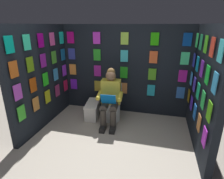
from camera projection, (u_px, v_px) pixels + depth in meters
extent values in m
plane|color=#B2A899|center=(99.00, 164.00, 2.83)|extent=(30.00, 30.00, 0.00)
cube|color=black|center=(125.00, 70.00, 4.30)|extent=(3.03, 0.10, 2.04)
cube|color=#691ECE|center=(74.00, 84.00, 4.66)|extent=(0.17, 0.01, 0.26)
cube|color=olive|center=(98.00, 86.00, 4.51)|extent=(0.17, 0.01, 0.26)
cube|color=#C0753C|center=(124.00, 88.00, 4.36)|extent=(0.17, 0.01, 0.26)
cube|color=#199BB6|center=(151.00, 90.00, 4.22)|extent=(0.17, 0.01, 0.26)
cube|color=#285CB4|center=(180.00, 93.00, 4.07)|extent=(0.17, 0.01, 0.26)
cube|color=orange|center=(73.00, 69.00, 4.54)|extent=(0.17, 0.01, 0.26)
cube|color=#971B8D|center=(97.00, 71.00, 4.39)|extent=(0.17, 0.01, 0.26)
cube|color=#1F941A|center=(124.00, 73.00, 4.24)|extent=(0.17, 0.01, 0.26)
cube|color=#459319|center=(152.00, 74.00, 4.09)|extent=(0.17, 0.01, 0.26)
cube|color=#A6168D|center=(183.00, 76.00, 3.94)|extent=(0.17, 0.01, 0.26)
cube|color=#333B9C|center=(72.00, 54.00, 4.41)|extent=(0.17, 0.01, 0.26)
cube|color=green|center=(97.00, 55.00, 4.26)|extent=(0.17, 0.01, 0.26)
cube|color=#34B9C9|center=(124.00, 56.00, 4.11)|extent=(0.17, 0.01, 0.26)
cube|color=#DF5727|center=(153.00, 57.00, 3.96)|extent=(0.17, 0.01, 0.26)
cube|color=#3CD684|center=(185.00, 58.00, 3.82)|extent=(0.17, 0.01, 0.26)
cube|color=#C00C78|center=(71.00, 38.00, 4.29)|extent=(0.17, 0.01, 0.26)
cube|color=#CB30D8|center=(97.00, 38.00, 4.14)|extent=(0.17, 0.01, 0.26)
cube|color=#99D043|center=(125.00, 38.00, 3.99)|extent=(0.17, 0.01, 0.26)
cube|color=#23A809|center=(155.00, 39.00, 3.84)|extent=(0.17, 0.01, 0.26)
cube|color=#093993|center=(187.00, 40.00, 3.69)|extent=(0.17, 0.01, 0.26)
cube|color=black|center=(204.00, 90.00, 3.02)|extent=(0.10, 1.93, 2.04)
cube|color=#A67F13|center=(189.00, 96.00, 3.90)|extent=(0.01, 0.17, 0.26)
cube|color=#5830E7|center=(191.00, 103.00, 3.54)|extent=(0.01, 0.17, 0.26)
cube|color=blue|center=(195.00, 112.00, 3.18)|extent=(0.01, 0.17, 0.26)
cube|color=#BB7338|center=(199.00, 123.00, 2.82)|extent=(0.01, 0.17, 0.26)
cube|color=#B72ACE|center=(204.00, 137.00, 2.46)|extent=(0.01, 0.17, 0.26)
cube|color=#3AA1F1|center=(191.00, 78.00, 3.77)|extent=(0.01, 0.17, 0.26)
cube|color=#4D3DDF|center=(194.00, 84.00, 3.41)|extent=(0.01, 0.17, 0.26)
cube|color=#15A769|center=(198.00, 91.00, 3.05)|extent=(0.01, 0.17, 0.26)
cube|color=green|center=(203.00, 100.00, 2.70)|extent=(0.01, 0.17, 0.26)
cube|color=#48A215|center=(209.00, 111.00, 2.34)|extent=(0.01, 0.17, 0.26)
cube|color=#3035C7|center=(194.00, 60.00, 3.65)|extent=(0.01, 0.17, 0.26)
cube|color=#0B7AAA|center=(197.00, 64.00, 3.29)|extent=(0.01, 0.17, 0.26)
cube|color=purple|center=(202.00, 69.00, 2.93)|extent=(0.01, 0.17, 0.26)
cube|color=green|center=(207.00, 75.00, 2.57)|extent=(0.01, 0.17, 0.26)
cube|color=#3497D4|center=(215.00, 83.00, 2.21)|extent=(0.01, 0.17, 0.26)
cube|color=#3CF071|center=(197.00, 40.00, 3.52)|extent=(0.01, 0.17, 0.26)
cube|color=#259957|center=(201.00, 42.00, 3.16)|extent=(0.01, 0.17, 0.26)
cube|color=green|center=(206.00, 44.00, 2.80)|extent=(0.01, 0.17, 0.26)
cube|color=red|center=(212.00, 47.00, 2.44)|extent=(0.01, 0.17, 0.26)
cube|color=#3EC1CE|center=(221.00, 51.00, 2.09)|extent=(0.01, 0.17, 0.26)
cube|color=black|center=(42.00, 77.00, 3.73)|extent=(0.10, 1.93, 2.04)
cube|color=green|center=(22.00, 113.00, 3.13)|extent=(0.01, 0.17, 0.26)
cube|color=#BF7B37|center=(36.00, 104.00, 3.49)|extent=(0.01, 0.17, 0.26)
cube|color=#B0B71A|center=(48.00, 97.00, 3.85)|extent=(0.01, 0.17, 0.26)
cube|color=#992F65|center=(57.00, 90.00, 4.20)|extent=(0.01, 0.17, 0.26)
cube|color=#D01946|center=(66.00, 85.00, 4.56)|extent=(0.01, 0.17, 0.26)
cube|color=#AE44C5|center=(18.00, 92.00, 3.00)|extent=(0.01, 0.17, 0.26)
cube|color=#A4420F|center=(33.00, 85.00, 3.36)|extent=(0.01, 0.17, 0.26)
cube|color=green|center=(46.00, 79.00, 3.72)|extent=(0.01, 0.17, 0.26)
cube|color=#388ED4|center=(56.00, 74.00, 4.08)|extent=(0.01, 0.17, 0.26)
cube|color=#932EF0|center=(64.00, 70.00, 4.44)|extent=(0.01, 0.17, 0.26)
cube|color=#C05A1E|center=(14.00, 69.00, 2.88)|extent=(0.01, 0.17, 0.26)
cube|color=#5E8F16|center=(30.00, 64.00, 3.24)|extent=(0.01, 0.17, 0.26)
cube|color=#841C95|center=(43.00, 61.00, 3.60)|extent=(0.01, 0.17, 0.26)
cube|color=green|center=(54.00, 57.00, 3.95)|extent=(0.01, 0.17, 0.26)
cube|color=#16649D|center=(63.00, 55.00, 4.31)|extent=(0.01, 0.17, 0.26)
cube|color=#09A590|center=(9.00, 45.00, 2.75)|extent=(0.01, 0.17, 0.26)
cube|color=#31DDA7|center=(27.00, 42.00, 3.11)|extent=(0.01, 0.17, 0.26)
cube|color=#8E087D|center=(41.00, 41.00, 3.47)|extent=(0.01, 0.17, 0.26)
cube|color=#E951A6|center=(52.00, 39.00, 3.83)|extent=(0.01, 0.17, 0.26)
cube|color=#16E0C3|center=(62.00, 38.00, 4.19)|extent=(0.01, 0.17, 0.26)
cylinder|color=white|center=(111.00, 111.00, 4.10)|extent=(0.38, 0.38, 0.40)
cylinder|color=white|center=(111.00, 103.00, 4.03)|extent=(0.41, 0.41, 0.02)
cube|color=white|center=(113.00, 92.00, 4.22)|extent=(0.39, 0.21, 0.36)
cylinder|color=white|center=(113.00, 93.00, 4.14)|extent=(0.39, 0.10, 0.39)
cube|color=gold|center=(111.00, 92.00, 3.92)|extent=(0.42, 0.26, 0.52)
sphere|color=brown|center=(111.00, 76.00, 3.77)|extent=(0.21, 0.21, 0.21)
sphere|color=olive|center=(111.00, 72.00, 3.78)|extent=(0.17, 0.17, 0.17)
cylinder|color=#38332D|center=(114.00, 106.00, 3.80)|extent=(0.19, 0.41, 0.15)
cylinder|color=#38332D|center=(105.00, 106.00, 3.83)|extent=(0.19, 0.41, 0.15)
cylinder|color=#38332D|center=(113.00, 120.00, 3.70)|extent=(0.12, 0.12, 0.42)
cylinder|color=#38332D|center=(103.00, 119.00, 3.73)|extent=(0.12, 0.12, 0.42)
cube|color=black|center=(113.00, 129.00, 3.70)|extent=(0.13, 0.27, 0.09)
cube|color=black|center=(103.00, 128.00, 3.73)|extent=(0.13, 0.27, 0.09)
cylinder|color=gold|center=(120.00, 96.00, 3.72)|extent=(0.11, 0.32, 0.13)
cylinder|color=gold|center=(99.00, 95.00, 3.79)|extent=(0.11, 0.32, 0.13)
cube|color=#0960BC|center=(108.00, 99.00, 3.61)|extent=(0.31, 0.16, 0.23)
cube|color=white|center=(93.00, 110.00, 4.27)|extent=(0.35, 0.65, 0.31)
cube|color=white|center=(92.00, 103.00, 4.21)|extent=(0.37, 0.68, 0.03)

